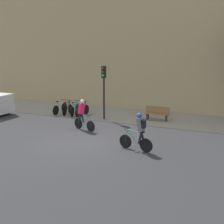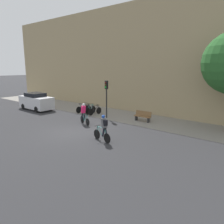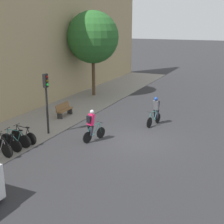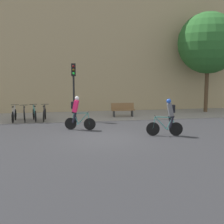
# 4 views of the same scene
# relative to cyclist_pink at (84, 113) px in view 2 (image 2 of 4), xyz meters

# --- Properties ---
(ground) EXTENTS (200.00, 200.00, 0.00)m
(ground) POSITION_rel_cyclist_pink_xyz_m (1.07, -2.19, -0.95)
(ground) COLOR #2B2B2D
(kerb_strip) EXTENTS (44.00, 4.50, 0.01)m
(kerb_strip) POSITION_rel_cyclist_pink_xyz_m (1.07, 4.56, -0.94)
(kerb_strip) COLOR gray
(kerb_strip) RESTS_ON ground
(building_facade) EXTENTS (44.00, 0.60, 10.95)m
(building_facade) POSITION_rel_cyclist_pink_xyz_m (1.07, 7.11, 4.53)
(building_facade) COLOR tan
(building_facade) RESTS_ON ground
(cyclist_pink) EXTENTS (1.57, 0.63, 1.75)m
(cyclist_pink) POSITION_rel_cyclist_pink_xyz_m (0.00, 0.00, 0.00)
(cyclist_pink) COLOR black
(cyclist_pink) RESTS_ON ground
(cyclist_grey) EXTENTS (1.71, 0.56, 1.76)m
(cyclist_grey) POSITION_rel_cyclist_pink_xyz_m (4.17, -2.21, -0.00)
(cyclist_grey) COLOR black
(cyclist_grey) RESTS_ON ground
(parked_bike_0) EXTENTS (0.46, 1.74, 0.98)m
(parked_bike_0) POSITION_rel_cyclist_pink_xyz_m (-3.54, 3.13, -0.54)
(parked_bike_0) COLOR black
(parked_bike_0) RESTS_ON ground
(parked_bike_1) EXTENTS (0.46, 1.60, 0.95)m
(parked_bike_1) POSITION_rel_cyclist_pink_xyz_m (-2.94, 3.13, -0.56)
(parked_bike_1) COLOR black
(parked_bike_1) RESTS_ON ground
(parked_bike_2) EXTENTS (0.47, 1.70, 0.98)m
(parked_bike_2) POSITION_rel_cyclist_pink_xyz_m (-2.35, 3.13, -0.54)
(parked_bike_2) COLOR black
(parked_bike_2) RESTS_ON ground
(parked_bike_3) EXTENTS (0.46, 1.73, 0.97)m
(parked_bike_3) POSITION_rel_cyclist_pink_xyz_m (-1.76, 3.13, -0.54)
(parked_bike_3) COLOR black
(parked_bike_3) RESTS_ON ground
(traffic_light_pole) EXTENTS (0.26, 0.30, 3.45)m
(traffic_light_pole) POSITION_rel_cyclist_pink_xyz_m (0.02, 2.84, 1.45)
(traffic_light_pole) COLOR black
(traffic_light_pole) RESTS_ON ground
(bench) EXTENTS (1.54, 0.44, 0.89)m
(bench) POSITION_rel_cyclist_pink_xyz_m (3.28, 3.91, -0.48)
(bench) COLOR brown
(bench) RESTS_ON ground
(parked_car) EXTENTS (4.30, 1.84, 1.85)m
(parked_car) POSITION_rel_cyclist_pink_xyz_m (-8.58, 0.90, -0.05)
(parked_car) COLOR silver
(parked_car) RESTS_ON ground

